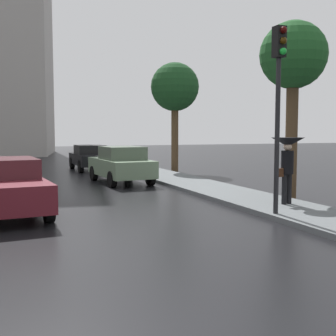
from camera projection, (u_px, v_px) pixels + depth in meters
car_maroon_near_kerb at (8, 186)px, 11.70m from camera, size 2.00×4.67×1.48m
car_black_mid_road at (90, 157)px, 24.59m from camera, size 1.78×4.14×1.40m
car_green_far_ahead at (121, 164)px, 18.60m from camera, size 2.01×4.16×1.55m
pedestrian_with_umbrella_far at (287, 152)px, 12.40m from camera, size 0.92×0.92×1.88m
traffic_light at (279, 86)px, 10.80m from camera, size 0.26×0.39×4.60m
street_tree_mid at (293, 60)px, 14.00m from camera, size 2.13×2.13×5.67m
street_tree_far at (175, 88)px, 23.51m from camera, size 2.57×2.57×5.82m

